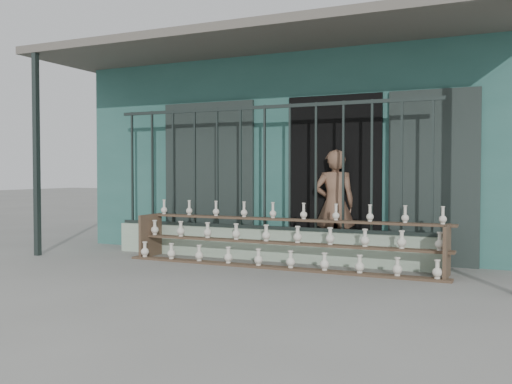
% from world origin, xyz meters
% --- Properties ---
extents(ground, '(60.00, 60.00, 0.00)m').
position_xyz_m(ground, '(0.00, 0.00, 0.00)').
color(ground, slate).
extents(workshop_building, '(7.40, 6.60, 3.21)m').
position_xyz_m(workshop_building, '(0.00, 4.23, 1.62)').
color(workshop_building, '#2C5D55').
rests_on(workshop_building, ground).
extents(parapet_wall, '(5.00, 0.20, 0.45)m').
position_xyz_m(parapet_wall, '(0.00, 1.30, 0.23)').
color(parapet_wall, '#A1B99F').
rests_on(parapet_wall, ground).
extents(security_fence, '(5.00, 0.04, 1.80)m').
position_xyz_m(security_fence, '(-0.00, 1.30, 1.35)').
color(security_fence, '#283330').
rests_on(security_fence, parapet_wall).
extents(shelf_rack, '(4.50, 0.68, 0.85)m').
position_xyz_m(shelf_rack, '(0.43, 0.89, 0.36)').
color(shelf_rack, brown).
rests_on(shelf_rack, ground).
extents(elderly_woman, '(0.67, 0.54, 1.60)m').
position_xyz_m(elderly_woman, '(0.94, 1.67, 0.80)').
color(elderly_woman, brown).
rests_on(elderly_woman, ground).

